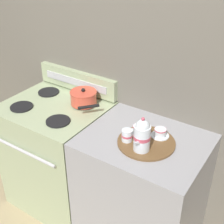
{
  "coord_description": "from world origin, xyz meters",
  "views": [
    {
      "loc": [
        1.07,
        -1.43,
        2.05
      ],
      "look_at": [
        0.09,
        0.06,
        1.0
      ],
      "focal_mm": 50.0,
      "sensor_mm": 36.0,
      "label": 1
    }
  ],
  "objects_px": {
    "saucepan": "(84,98)",
    "creamer_jug": "(127,135)",
    "teacup_right": "(160,133)",
    "teacup_left": "(139,129)",
    "teapot": "(142,135)",
    "stove": "(58,155)",
    "serving_tray": "(146,142)"
  },
  "relations": [
    {
      "from": "teacup_right",
      "to": "creamer_jug",
      "type": "distance_m",
      "value": 0.21
    },
    {
      "from": "saucepan",
      "to": "serving_tray",
      "type": "relative_size",
      "value": 0.8
    },
    {
      "from": "serving_tray",
      "to": "teacup_left",
      "type": "relative_size",
      "value": 3.09
    },
    {
      "from": "serving_tray",
      "to": "teapot",
      "type": "height_order",
      "value": "teapot"
    },
    {
      "from": "teacup_right",
      "to": "saucepan",
      "type": "bearing_deg",
      "value": 173.88
    },
    {
      "from": "serving_tray",
      "to": "teacup_right",
      "type": "relative_size",
      "value": 3.09
    },
    {
      "from": "teapot",
      "to": "teacup_left",
      "type": "relative_size",
      "value": 1.91
    },
    {
      "from": "creamer_jug",
      "to": "saucepan",
      "type": "bearing_deg",
      "value": 156.12
    },
    {
      "from": "stove",
      "to": "teacup_left",
      "type": "relative_size",
      "value": 8.1
    },
    {
      "from": "teacup_right",
      "to": "creamer_jug",
      "type": "xyz_separation_m",
      "value": [
        -0.15,
        -0.15,
        0.01
      ]
    },
    {
      "from": "stove",
      "to": "teapot",
      "type": "distance_m",
      "value": 0.99
    },
    {
      "from": "saucepan",
      "to": "teapot",
      "type": "bearing_deg",
      "value": -22.27
    },
    {
      "from": "teapot",
      "to": "creamer_jug",
      "type": "xyz_separation_m",
      "value": [
        -0.12,
        0.03,
        -0.06
      ]
    },
    {
      "from": "saucepan",
      "to": "teapot",
      "type": "xyz_separation_m",
      "value": [
        0.62,
        -0.25,
        0.05
      ]
    },
    {
      "from": "teapot",
      "to": "teacup_right",
      "type": "bearing_deg",
      "value": 80.32
    },
    {
      "from": "teapot",
      "to": "teacup_right",
      "type": "height_order",
      "value": "teapot"
    },
    {
      "from": "saucepan",
      "to": "teacup_right",
      "type": "bearing_deg",
      "value": -6.12
    },
    {
      "from": "teapot",
      "to": "stove",
      "type": "bearing_deg",
      "value": 171.85
    },
    {
      "from": "serving_tray",
      "to": "saucepan",
      "type": "bearing_deg",
      "value": 164.53
    },
    {
      "from": "saucepan",
      "to": "teacup_right",
      "type": "height_order",
      "value": "saucepan"
    },
    {
      "from": "saucepan",
      "to": "stove",
      "type": "bearing_deg",
      "value": -142.16
    },
    {
      "from": "teacup_right",
      "to": "stove",
      "type": "bearing_deg",
      "value": -175.21
    },
    {
      "from": "teapot",
      "to": "teacup_left",
      "type": "distance_m",
      "value": 0.19
    },
    {
      "from": "teacup_left",
      "to": "creamer_jug",
      "type": "xyz_separation_m",
      "value": [
        -0.02,
        -0.11,
        0.01
      ]
    },
    {
      "from": "serving_tray",
      "to": "creamer_jug",
      "type": "distance_m",
      "value": 0.13
    },
    {
      "from": "teacup_left",
      "to": "teacup_right",
      "type": "xyz_separation_m",
      "value": [
        0.13,
        0.04,
        0.0
      ]
    },
    {
      "from": "saucepan",
      "to": "creamer_jug",
      "type": "xyz_separation_m",
      "value": [
        0.51,
        -0.22,
        -0.01
      ]
    },
    {
      "from": "teacup_right",
      "to": "creamer_jug",
      "type": "bearing_deg",
      "value": -133.84
    },
    {
      "from": "teapot",
      "to": "teacup_left",
      "type": "xyz_separation_m",
      "value": [
        -0.1,
        0.14,
        -0.07
      ]
    },
    {
      "from": "stove",
      "to": "teacup_right",
      "type": "distance_m",
      "value": 0.97
    },
    {
      "from": "stove",
      "to": "teacup_left",
      "type": "distance_m",
      "value": 0.86
    },
    {
      "from": "saucepan",
      "to": "teapot",
      "type": "distance_m",
      "value": 0.67
    }
  ]
}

